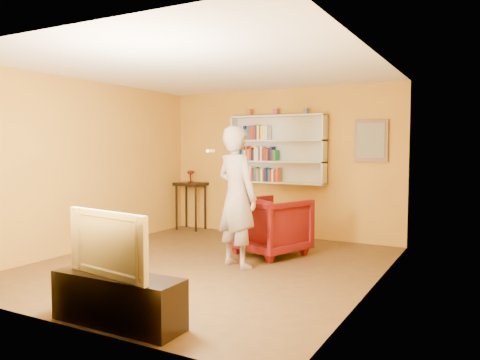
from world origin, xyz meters
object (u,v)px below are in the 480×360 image
person (237,197)px  bookshelf (279,150)px  tv_cabinet (118,300)px  armchair (271,226)px  console_table (191,191)px  ruby_lustre (191,174)px  television (117,242)px

person → bookshelf: bearing=-59.1°
tv_cabinet → armchair: bearing=89.1°
person → tv_cabinet: bearing=112.3°
bookshelf → armchair: bearing=-70.4°
bookshelf → console_table: bearing=-175.0°
ruby_lustre → tv_cabinet: (2.28, -4.50, -0.88)m
person → tv_cabinet: (0.05, -2.36, -0.73)m
television → bookshelf: bearing=104.3°
armchair → tv_cabinet: size_ratio=0.74×
person → television: 2.37m
television → person: bearing=100.0°
bookshelf → tv_cabinet: (0.45, -4.66, -1.36)m
television → armchair: bearing=97.9°
tv_cabinet → television: size_ratio=1.26×
person → tv_cabinet: person is taller
ruby_lustre → television: ruby_lustre is taller
tv_cabinet → person: bearing=91.3°
tv_cabinet → television: television is taller
console_table → tv_cabinet: 5.08m
ruby_lustre → person: 3.09m
console_table → television: size_ratio=0.90×
armchair → ruby_lustre: bearing=-7.3°
person → television: (0.05, -2.36, -0.19)m
console_table → tv_cabinet: size_ratio=0.72×
tv_cabinet → television: bearing=0.0°
console_table → tv_cabinet: (2.28, -4.50, -0.54)m
armchair → tv_cabinet: (-0.05, -3.25, -0.21)m
ruby_lustre → armchair: size_ratio=0.25×
person → tv_cabinet: 2.47m
console_table → ruby_lustre: size_ratio=3.83×
armchair → tv_cabinet: armchair is taller
ruby_lustre → tv_cabinet: ruby_lustre is taller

